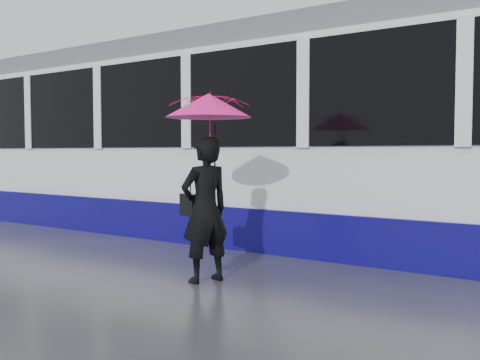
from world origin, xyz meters
The scene contains 6 objects.
ground centered at (0.00, 0.00, 0.00)m, with size 90.00×90.00×0.00m, color #2D2E33.
rails centered at (0.00, 2.50, 0.01)m, with size 34.00×1.51×0.02m.
tram centered at (1.47, 2.50, 1.64)m, with size 26.00×2.56×3.35m.
woman centered at (0.68, -0.49, 0.79)m, with size 0.58×0.38×1.59m, color black.
umbrella centered at (0.73, -0.49, 1.74)m, with size 1.20×1.20×1.07m.
handbag centered at (0.46, -0.47, 0.83)m, with size 0.31×0.21×0.43m.
Camera 1 is at (4.25, -5.07, 1.42)m, focal length 40.00 mm.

